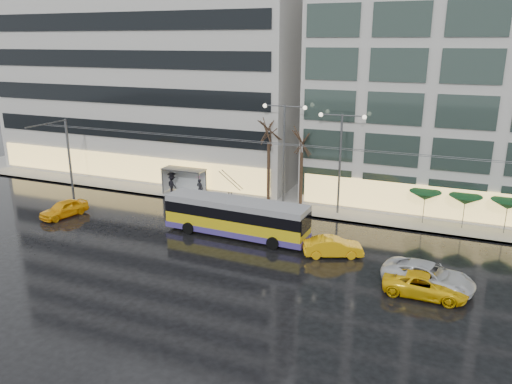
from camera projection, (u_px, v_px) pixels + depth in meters
The scene contains 22 objects.
ground at pixel (207, 248), 36.15m from camera, with size 140.00×140.00×0.00m, color black.
sidewalk at pixel (294, 196), 47.77m from camera, with size 80.00×10.00×0.15m, color gray.
kerb at pixel (276, 212), 43.39m from camera, with size 80.00×0.10×0.15m, color slate.
building_left at pixel (157, 71), 55.54m from camera, with size 34.00×14.00×22.00m, color beige.
building_right at pixel (506, 62), 42.29m from camera, with size 32.00×14.00×25.00m, color beige.
trolleybus at pixel (236, 218), 37.93m from camera, with size 11.40×4.62×5.25m.
catenary at pixel (261, 167), 41.56m from camera, with size 42.24×5.12×7.00m.
bus_shelter at pixel (181, 175), 48.09m from camera, with size 4.20×1.60×2.51m.
street_lamp_near at pixel (284, 142), 43.21m from camera, with size 3.96×0.36×9.03m.
street_lamp_far at pixel (341, 149), 41.46m from camera, with size 3.96×0.36×8.53m.
tree_a at pixel (269, 128), 43.62m from camera, with size 3.20×3.20×8.40m.
tree_b at pixel (302, 137), 42.90m from camera, with size 3.20×3.20×7.70m.
parasol_a at pixel (425, 196), 40.03m from camera, with size 2.50×2.50×2.65m.
parasol_b at pixel (465, 200), 38.93m from camera, with size 2.50×2.50×2.65m.
parasol_c at pixel (508, 205), 37.83m from camera, with size 2.50×2.50×2.65m.
taxi_a at pixel (64, 209), 42.36m from camera, with size 1.66×4.13×1.41m, color #FFAF0D.
taxi_b at pixel (333, 247), 34.61m from camera, with size 1.43×4.10×1.35m, color #FFB20D.
taxi_c at pixel (425, 285), 29.21m from camera, with size 2.23×4.84×1.35m, color yellow.
sedan_silver at pixel (428, 276), 30.15m from camera, with size 2.51×5.44×1.51m, color silver.
pedestrian_a at pixel (200, 184), 46.57m from camera, with size 1.05×1.07×2.19m.
pedestrian_b at pixel (230, 187), 48.05m from camera, with size 0.73×0.57×1.50m.
pedestrian_c at pixel (172, 182), 48.23m from camera, with size 1.34×1.10×2.11m.
Camera 1 is at (16.07, -29.49, 14.42)m, focal length 35.00 mm.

